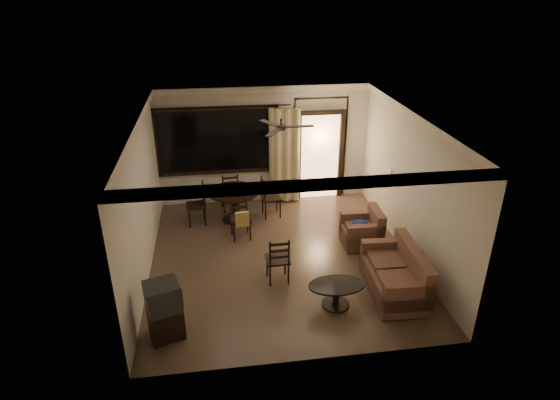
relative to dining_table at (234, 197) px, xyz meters
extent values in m
plane|color=#7F6651|center=(0.80, -1.76, -0.56)|extent=(5.50, 5.50, 0.00)
plane|color=beige|center=(0.80, 0.99, 0.84)|extent=(5.00, 0.00, 5.00)
plane|color=beige|center=(0.80, -4.51, 0.84)|extent=(5.00, 0.00, 5.00)
plane|color=beige|center=(-1.70, -1.76, 0.84)|extent=(0.00, 5.50, 5.50)
plane|color=beige|center=(3.30, -1.76, 0.84)|extent=(0.00, 5.50, 5.50)
plane|color=white|center=(0.80, -1.76, 2.24)|extent=(5.50, 5.50, 0.00)
cube|color=black|center=(-0.30, 0.96, 1.02)|extent=(2.70, 0.04, 1.45)
cylinder|color=black|center=(-0.20, 0.87, 1.82)|extent=(3.20, 0.03, 0.03)
cube|color=#FFC684|center=(2.15, 0.94, 0.49)|extent=(0.91, 0.03, 2.08)
cube|color=white|center=(3.28, -0.71, 0.74)|extent=(0.02, 0.18, 0.12)
cylinder|color=black|center=(0.80, -1.76, 2.18)|extent=(0.03, 0.03, 0.12)
cylinder|color=black|center=(0.80, -1.76, 2.09)|extent=(0.16, 0.16, 0.08)
cylinder|color=black|center=(0.00, 0.00, 0.13)|extent=(1.13, 1.13, 0.04)
cylinder|color=black|center=(0.00, 0.00, -0.21)|extent=(0.11, 0.11, 0.66)
cylinder|color=black|center=(0.00, 0.00, -0.54)|extent=(0.57, 0.57, 0.03)
cylinder|color=maroon|center=(-0.10, 0.04, 0.26)|extent=(0.06, 0.06, 0.22)
cylinder|color=#B67413|center=(0.08, -0.04, 0.24)|extent=(0.06, 0.06, 0.18)
cube|color=#298B4D|center=(0.19, 0.13, 0.17)|extent=(0.14, 0.10, 0.05)
cube|color=black|center=(-0.85, -0.08, -0.11)|extent=(0.46, 0.46, 0.04)
cube|color=black|center=(0.84, 0.08, -0.11)|extent=(0.46, 0.46, 0.04)
cube|color=black|center=(0.08, -0.85, -0.11)|extent=(0.46, 0.46, 0.04)
cube|color=tan|center=(0.10, -1.08, -0.01)|extent=(0.29, 0.11, 0.32)
cube|color=black|center=(-0.08, 0.54, -0.11)|extent=(0.46, 0.46, 0.04)
cube|color=black|center=(-1.25, -3.69, -0.31)|extent=(0.60, 0.57, 0.50)
cube|color=black|center=(-1.25, -3.69, 0.16)|extent=(0.60, 0.57, 0.44)
cube|color=black|center=(-1.01, -3.62, 0.16)|extent=(0.13, 0.35, 0.30)
cube|color=#492B21|center=(2.57, -3.13, -0.35)|extent=(0.89, 1.58, 0.38)
cube|color=#492B21|center=(2.88, -3.14, -0.03)|extent=(0.26, 1.55, 0.63)
cube|color=#492B21|center=(2.54, -3.81, -0.15)|extent=(0.82, 0.21, 0.48)
cube|color=#492B21|center=(2.60, -2.45, -0.15)|extent=(0.82, 0.21, 0.48)
cube|color=#492B21|center=(2.52, -3.13, -0.13)|extent=(0.64, 1.37, 0.12)
cube|color=#492B21|center=(2.50, -1.48, -0.36)|extent=(0.78, 0.78, 0.35)
cube|color=#492B21|center=(2.79, -1.49, -0.07)|extent=(0.20, 0.76, 0.58)
cube|color=#492B21|center=(2.49, -1.78, -0.19)|extent=(0.76, 0.19, 0.44)
cube|color=#492B21|center=(2.51, -1.18, -0.19)|extent=(0.76, 0.19, 0.44)
cube|color=#492B21|center=(2.46, -1.48, -0.16)|extent=(0.55, 0.59, 0.11)
ellipsoid|color=#131756|center=(2.46, -1.48, -0.06)|extent=(0.32, 0.27, 0.09)
ellipsoid|color=black|center=(1.50, -3.34, -0.16)|extent=(0.95, 0.57, 0.03)
cylinder|color=black|center=(1.50, -3.34, -0.36)|extent=(0.11, 0.11, 0.38)
cylinder|color=black|center=(1.50, -3.34, -0.54)|extent=(0.46, 0.46, 0.03)
cube|color=black|center=(0.63, -2.49, -0.12)|extent=(0.42, 0.42, 0.04)
camera|label=1|loc=(-0.33, -9.50, 4.41)|focal=30.00mm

